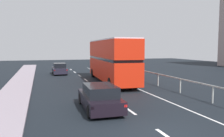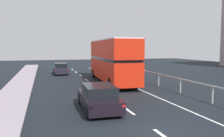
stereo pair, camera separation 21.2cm
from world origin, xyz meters
TOP-DOWN VIEW (x-y plane):
  - ground_plane at (0.00, 0.00)m, footprint 75.34×120.00m
  - lane_paint_markings at (1.94, 8.64)m, footprint 3.32×46.00m
  - bridge_side_railing at (5.57, 9.00)m, footprint 0.10×42.00m
  - double_decker_bus_red at (2.15, 14.20)m, footprint 2.98×11.50m
  - hatchback_car_near at (-1.54, 4.46)m, footprint 1.96×4.48m
  - sedan_car_ahead at (-2.27, 22.97)m, footprint 1.77×4.04m

SIDE VIEW (x-z plane):
  - ground_plane at x=0.00m, z-range -0.10..0.00m
  - lane_paint_markings at x=1.94m, z-range 0.00..0.01m
  - hatchback_car_near at x=-1.54m, z-range -0.03..1.38m
  - sedan_car_ahead at x=-2.27m, z-range -0.04..1.43m
  - bridge_side_railing at x=5.57m, z-range 0.35..1.47m
  - double_decker_bus_red at x=2.15m, z-range 0.15..4.42m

